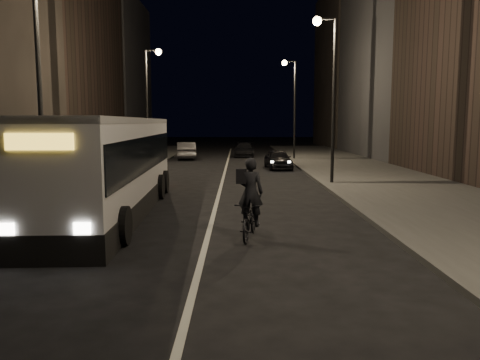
{
  "coord_description": "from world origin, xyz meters",
  "views": [
    {
      "loc": [
        0.85,
        -11.44,
        3.17
      ],
      "look_at": [
        0.91,
        2.1,
        1.5
      ],
      "focal_mm": 35.0,
      "sensor_mm": 36.0,
      "label": 1
    }
  ],
  "objects_px": {
    "streetlight_left_near": "(46,54)",
    "car_far": "(244,150)",
    "city_bus": "(110,162)",
    "car_mid": "(187,151)",
    "streetlight_right_mid": "(329,78)",
    "streetlight_right_far": "(292,96)",
    "streetlight_left_far": "(150,91)",
    "cyclist_on_bicycle": "(250,212)",
    "car_near": "(278,159)"
  },
  "relations": [
    {
      "from": "streetlight_left_near",
      "to": "car_far",
      "type": "distance_m",
      "value": 29.17
    },
    {
      "from": "city_bus",
      "to": "car_mid",
      "type": "xyz_separation_m",
      "value": [
        -0.0,
        24.29,
        -1.07
      ]
    },
    {
      "from": "streetlight_right_mid",
      "to": "streetlight_right_far",
      "type": "relative_size",
      "value": 1.0
    },
    {
      "from": "streetlight_left_far",
      "to": "cyclist_on_bicycle",
      "type": "bearing_deg",
      "value": -72.69
    },
    {
      "from": "streetlight_right_far",
      "to": "car_near",
      "type": "height_order",
      "value": "streetlight_right_far"
    },
    {
      "from": "car_near",
      "to": "car_far",
      "type": "bearing_deg",
      "value": 95.78
    },
    {
      "from": "streetlight_right_mid",
      "to": "streetlight_left_far",
      "type": "distance_m",
      "value": 14.62
    },
    {
      "from": "streetlight_right_far",
      "to": "cyclist_on_bicycle",
      "type": "height_order",
      "value": "streetlight_right_far"
    },
    {
      "from": "streetlight_left_near",
      "to": "city_bus",
      "type": "bearing_deg",
      "value": 21.73
    },
    {
      "from": "streetlight_right_mid",
      "to": "car_near",
      "type": "height_order",
      "value": "streetlight_right_mid"
    },
    {
      "from": "streetlight_left_near",
      "to": "car_near",
      "type": "height_order",
      "value": "streetlight_left_near"
    },
    {
      "from": "car_far",
      "to": "streetlight_left_near",
      "type": "bearing_deg",
      "value": -101.2
    },
    {
      "from": "streetlight_left_far",
      "to": "car_far",
      "type": "relative_size",
      "value": 1.83
    },
    {
      "from": "streetlight_right_far",
      "to": "car_mid",
      "type": "xyz_separation_m",
      "value": [
        -8.93,
        0.98,
        -4.62
      ]
    },
    {
      "from": "streetlight_right_mid",
      "to": "streetlight_left_far",
      "type": "xyz_separation_m",
      "value": [
        -10.66,
        10.0,
        0.0
      ]
    },
    {
      "from": "streetlight_right_mid",
      "to": "streetlight_right_far",
      "type": "xyz_separation_m",
      "value": [
        0.0,
        16.0,
        0.0
      ]
    },
    {
      "from": "city_bus",
      "to": "car_near",
      "type": "bearing_deg",
      "value": 63.42
    },
    {
      "from": "car_near",
      "to": "car_mid",
      "type": "distance_m",
      "value": 11.15
    },
    {
      "from": "streetlight_left_near",
      "to": "streetlight_right_far",
      "type": "bearing_deg",
      "value": 66.04
    },
    {
      "from": "streetlight_right_far",
      "to": "streetlight_left_far",
      "type": "distance_m",
      "value": 12.24
    },
    {
      "from": "streetlight_right_mid",
      "to": "streetlight_left_near",
      "type": "xyz_separation_m",
      "value": [
        -10.66,
        -8.0,
        0.0
      ]
    },
    {
      "from": "streetlight_right_far",
      "to": "car_near",
      "type": "relative_size",
      "value": 2.07
    },
    {
      "from": "streetlight_left_near",
      "to": "car_mid",
      "type": "bearing_deg",
      "value": 86.03
    },
    {
      "from": "city_bus",
      "to": "car_mid",
      "type": "distance_m",
      "value": 24.32
    },
    {
      "from": "cyclist_on_bicycle",
      "to": "car_mid",
      "type": "distance_m",
      "value": 28.29
    },
    {
      "from": "streetlight_right_far",
      "to": "streetlight_left_far",
      "type": "relative_size",
      "value": 1.0
    },
    {
      "from": "streetlight_right_mid",
      "to": "car_far",
      "type": "bearing_deg",
      "value": 101.01
    },
    {
      "from": "streetlight_left_near",
      "to": "city_bus",
      "type": "relative_size",
      "value": 0.65
    },
    {
      "from": "cyclist_on_bicycle",
      "to": "car_far",
      "type": "relative_size",
      "value": 0.5
    },
    {
      "from": "streetlight_left_far",
      "to": "streetlight_right_mid",
      "type": "bearing_deg",
      "value": -43.16
    },
    {
      "from": "streetlight_right_mid",
      "to": "cyclist_on_bicycle",
      "type": "bearing_deg",
      "value": -110.84
    },
    {
      "from": "streetlight_right_mid",
      "to": "streetlight_left_far",
      "type": "bearing_deg",
      "value": 136.84
    },
    {
      "from": "streetlight_left_far",
      "to": "city_bus",
      "type": "xyz_separation_m",
      "value": [
        1.73,
        -17.31,
        -3.55
      ]
    },
    {
      "from": "car_mid",
      "to": "cyclist_on_bicycle",
      "type": "bearing_deg",
      "value": 92.99
    },
    {
      "from": "streetlight_right_mid",
      "to": "car_near",
      "type": "xyz_separation_m",
      "value": [
        -1.74,
        8.46,
        -4.69
      ]
    },
    {
      "from": "streetlight_right_far",
      "to": "streetlight_left_far",
      "type": "xyz_separation_m",
      "value": [
        -10.66,
        -6.0,
        0.0
      ]
    },
    {
      "from": "streetlight_right_mid",
      "to": "car_mid",
      "type": "xyz_separation_m",
      "value": [
        -8.93,
        16.98,
        -4.62
      ]
    },
    {
      "from": "car_far",
      "to": "cyclist_on_bicycle",
      "type": "bearing_deg",
      "value": -88.07
    },
    {
      "from": "car_near",
      "to": "car_far",
      "type": "distance_m",
      "value": 11.71
    },
    {
      "from": "streetlight_left_near",
      "to": "city_bus",
      "type": "height_order",
      "value": "streetlight_left_near"
    },
    {
      "from": "car_near",
      "to": "cyclist_on_bicycle",
      "type": "bearing_deg",
      "value": -101.89
    },
    {
      "from": "car_mid",
      "to": "streetlight_right_mid",
      "type": "bearing_deg",
      "value": 111.0
    },
    {
      "from": "streetlight_right_mid",
      "to": "car_near",
      "type": "relative_size",
      "value": 2.07
    },
    {
      "from": "streetlight_right_far",
      "to": "city_bus",
      "type": "distance_m",
      "value": 25.21
    },
    {
      "from": "city_bus",
      "to": "cyclist_on_bicycle",
      "type": "height_order",
      "value": "city_bus"
    },
    {
      "from": "cyclist_on_bicycle",
      "to": "streetlight_right_mid",
      "type": "bearing_deg",
      "value": 79.41
    },
    {
      "from": "city_bus",
      "to": "car_near",
      "type": "xyz_separation_m",
      "value": [
        7.19,
        15.77,
        -1.14
      ]
    },
    {
      "from": "car_far",
      "to": "streetlight_right_far",
      "type": "bearing_deg",
      "value": -43.22
    },
    {
      "from": "car_near",
      "to": "car_mid",
      "type": "bearing_deg",
      "value": 125.38
    },
    {
      "from": "streetlight_left_far",
      "to": "car_mid",
      "type": "relative_size",
      "value": 1.81
    }
  ]
}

